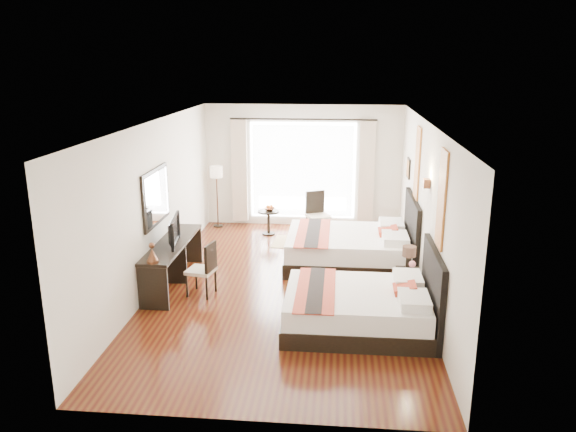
# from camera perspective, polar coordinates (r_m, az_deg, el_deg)

# --- Properties ---
(floor) EXTENTS (4.50, 7.50, 0.01)m
(floor) POSITION_cam_1_polar(r_m,az_deg,el_deg) (9.74, -0.04, -7.18)
(floor) COLOR #3D110B
(floor) RESTS_ON ground
(ceiling) EXTENTS (4.50, 7.50, 0.02)m
(ceiling) POSITION_cam_1_polar(r_m,az_deg,el_deg) (9.03, -0.05, 9.39)
(ceiling) COLOR white
(ceiling) RESTS_ON wall_headboard
(wall_headboard) EXTENTS (0.01, 7.50, 2.80)m
(wall_headboard) POSITION_cam_1_polar(r_m,az_deg,el_deg) (9.36, 13.78, 0.48)
(wall_headboard) COLOR silver
(wall_headboard) RESTS_ON floor
(wall_desk) EXTENTS (0.01, 7.50, 2.80)m
(wall_desk) POSITION_cam_1_polar(r_m,az_deg,el_deg) (9.75, -13.30, 1.12)
(wall_desk) COLOR silver
(wall_desk) RESTS_ON floor
(wall_window) EXTENTS (4.50, 0.01, 2.80)m
(wall_window) POSITION_cam_1_polar(r_m,az_deg,el_deg) (12.93, 1.51, 5.08)
(wall_window) COLOR silver
(wall_window) RESTS_ON floor
(wall_entry) EXTENTS (4.50, 0.01, 2.80)m
(wall_entry) POSITION_cam_1_polar(r_m,az_deg,el_deg) (5.77, -3.56, -8.72)
(wall_entry) COLOR silver
(wall_entry) RESTS_ON floor
(window_glass) EXTENTS (2.40, 0.02, 2.20)m
(window_glass) POSITION_cam_1_polar(r_m,az_deg,el_deg) (12.93, 1.50, 4.63)
(window_glass) COLOR white
(window_glass) RESTS_ON wall_window
(sheer_curtain) EXTENTS (2.30, 0.02, 2.10)m
(sheer_curtain) POSITION_cam_1_polar(r_m,az_deg,el_deg) (12.88, 1.49, 4.58)
(sheer_curtain) COLOR white
(sheer_curtain) RESTS_ON wall_window
(drape_left) EXTENTS (0.35, 0.14, 2.35)m
(drape_left) POSITION_cam_1_polar(r_m,az_deg,el_deg) (13.02, -4.93, 4.56)
(drape_left) COLOR #B9A68F
(drape_left) RESTS_ON floor
(drape_right) EXTENTS (0.35, 0.14, 2.35)m
(drape_right) POSITION_cam_1_polar(r_m,az_deg,el_deg) (12.83, 7.97, 4.30)
(drape_right) COLOR #B9A68F
(drape_right) RESTS_ON floor
(art_panel_near) EXTENTS (0.03, 0.50, 1.35)m
(art_panel_near) POSITION_cam_1_polar(r_m,az_deg,el_deg) (7.87, 15.35, 1.67)
(art_panel_near) COLOR brown
(art_panel_near) RESTS_ON wall_headboard
(art_panel_far) EXTENTS (0.03, 0.50, 1.35)m
(art_panel_far) POSITION_cam_1_polar(r_m,az_deg,el_deg) (10.36, 13.00, 5.10)
(art_panel_far) COLOR brown
(art_panel_far) RESTS_ON wall_headboard
(wall_sconce) EXTENTS (0.10, 0.14, 0.14)m
(wall_sconce) POSITION_cam_1_polar(r_m,az_deg,el_deg) (8.96, 13.89, 3.24)
(wall_sconce) COLOR #4E2D1B
(wall_sconce) RESTS_ON wall_headboard
(mirror_frame) EXTENTS (0.04, 1.25, 0.95)m
(mirror_frame) POSITION_cam_1_polar(r_m,az_deg,el_deg) (9.67, -13.29, 1.92)
(mirror_frame) COLOR black
(mirror_frame) RESTS_ON wall_desk
(mirror_glass) EXTENTS (0.01, 1.12, 0.82)m
(mirror_glass) POSITION_cam_1_polar(r_m,az_deg,el_deg) (9.66, -13.15, 1.91)
(mirror_glass) COLOR white
(mirror_glass) RESTS_ON mirror_frame
(bed_near) EXTENTS (2.15, 1.68, 1.21)m
(bed_near) POSITION_cam_1_polar(r_m,az_deg,el_deg) (8.30, 7.63, -9.15)
(bed_near) COLOR black
(bed_near) RESTS_ON floor
(bed_far) EXTENTS (2.36, 1.84, 1.34)m
(bed_far) POSITION_cam_1_polar(r_m,az_deg,el_deg) (10.67, 6.59, -3.21)
(bed_far) COLOR black
(bed_far) RESTS_ON floor
(nightstand) EXTENTS (0.39, 0.48, 0.46)m
(nightstand) POSITION_cam_1_polar(r_m,az_deg,el_deg) (9.44, 12.10, -6.79)
(nightstand) COLOR black
(nightstand) RESTS_ON floor
(table_lamp) EXTENTS (0.22, 0.22, 0.35)m
(table_lamp) POSITION_cam_1_polar(r_m,az_deg,el_deg) (9.34, 12.21, -3.69)
(table_lamp) COLOR black
(table_lamp) RESTS_ON nightstand
(vase) EXTENTS (0.15, 0.15, 0.13)m
(vase) POSITION_cam_1_polar(r_m,az_deg,el_deg) (9.15, 12.49, -5.27)
(vase) COLOR black
(vase) RESTS_ON nightstand
(console_desk) EXTENTS (0.50, 2.20, 0.76)m
(console_desk) POSITION_cam_1_polar(r_m,az_deg,el_deg) (9.94, -11.61, -4.68)
(console_desk) COLOR black
(console_desk) RESTS_ON floor
(television) EXTENTS (0.23, 0.84, 0.48)m
(television) POSITION_cam_1_polar(r_m,az_deg,el_deg) (9.64, -11.87, -1.46)
(television) COLOR black
(television) RESTS_ON console_desk
(bronze_figurine) EXTENTS (0.21, 0.21, 0.28)m
(bronze_figurine) POSITION_cam_1_polar(r_m,az_deg,el_deg) (8.87, -13.63, -3.76)
(bronze_figurine) COLOR #4E2D1B
(bronze_figurine) RESTS_ON console_desk
(desk_chair) EXTENTS (0.49, 0.49, 0.91)m
(desk_chair) POSITION_cam_1_polar(r_m,az_deg,el_deg) (9.43, -8.70, -6.33)
(desk_chair) COLOR beige
(desk_chair) RESTS_ON floor
(floor_lamp) EXTENTS (0.29, 0.29, 1.42)m
(floor_lamp) POSITION_cam_1_polar(r_m,az_deg,el_deg) (12.93, -7.28, 4.04)
(floor_lamp) COLOR black
(floor_lamp) RESTS_ON floor
(side_table) EXTENTS (0.47, 0.47, 0.54)m
(side_table) POSITION_cam_1_polar(r_m,az_deg,el_deg) (12.48, -1.98, -0.66)
(side_table) COLOR black
(side_table) RESTS_ON floor
(fruit_bowl) EXTENTS (0.24, 0.24, 0.06)m
(fruit_bowl) POSITION_cam_1_polar(r_m,az_deg,el_deg) (12.41, -1.89, 0.68)
(fruit_bowl) COLOR #473119
(fruit_bowl) RESTS_ON side_table
(window_chair) EXTENTS (0.61, 0.61, 0.99)m
(window_chair) POSITION_cam_1_polar(r_m,az_deg,el_deg) (12.33, 3.03, -0.71)
(window_chair) COLOR beige
(window_chair) RESTS_ON floor
(jute_rug) EXTENTS (1.32, 0.93, 0.01)m
(jute_rug) POSITION_cam_1_polar(r_m,az_deg,el_deg) (11.97, 1.57, -2.70)
(jute_rug) COLOR tan
(jute_rug) RESTS_ON floor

